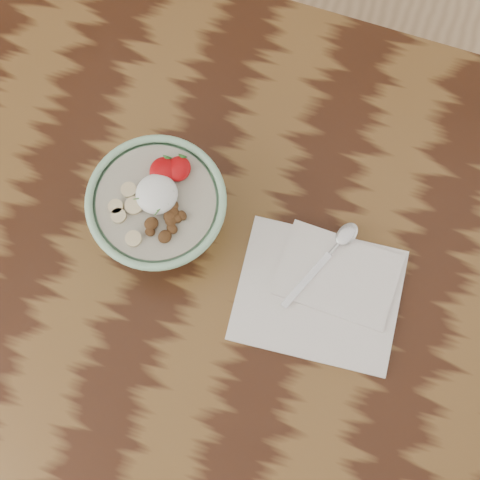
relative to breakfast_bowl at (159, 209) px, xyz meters
The scene contains 4 objects.
table 27.64cm from the breakfast_bowl, ahead, with size 160.00×90.00×75.00cm.
breakfast_bowl is the anchor object (origin of this frame).
napkin 28.23cm from the breakfast_bowl, ahead, with size 26.51×22.08×1.54cm.
spoon 28.18cm from the breakfast_bowl, ahead, with size 8.84×16.85×0.92cm.
Camera 1 is at (-1.85, -23.29, 178.68)cm, focal length 50.00 mm.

